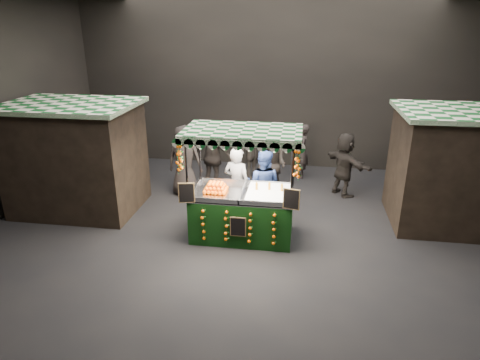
# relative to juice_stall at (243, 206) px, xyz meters

# --- Properties ---
(ground) EXTENTS (12.00, 12.00, 0.00)m
(ground) POSITION_rel_juice_stall_xyz_m (0.27, -0.11, -0.73)
(ground) COLOR black
(ground) RESTS_ON ground
(market_hall) EXTENTS (12.10, 10.10, 5.05)m
(market_hall) POSITION_rel_juice_stall_xyz_m (0.27, -0.11, 2.65)
(market_hall) COLOR black
(market_hall) RESTS_ON ground
(neighbour_stall_left) EXTENTS (3.00, 2.20, 2.60)m
(neighbour_stall_left) POSITION_rel_juice_stall_xyz_m (-4.13, 0.89, 0.58)
(neighbour_stall_left) COLOR black
(neighbour_stall_left) RESTS_ON ground
(neighbour_stall_right) EXTENTS (3.00, 2.20, 2.60)m
(neighbour_stall_right) POSITION_rel_juice_stall_xyz_m (4.67, 1.39, 0.58)
(neighbour_stall_right) COLOR black
(neighbour_stall_right) RESTS_ON ground
(juice_stall) EXTENTS (2.43, 1.43, 2.35)m
(juice_stall) POSITION_rel_juice_stall_xyz_m (0.00, 0.00, 0.00)
(juice_stall) COLOR black
(juice_stall) RESTS_ON ground
(vendor_grey) EXTENTS (0.73, 0.58, 1.74)m
(vendor_grey) POSITION_rel_juice_stall_xyz_m (-0.26, 0.82, 0.14)
(vendor_grey) COLOR gray
(vendor_grey) RESTS_ON ground
(vendor_blue) EXTENTS (0.91, 0.76, 1.67)m
(vendor_blue) POSITION_rel_juice_stall_xyz_m (0.33, 0.97, 0.10)
(vendor_blue) COLOR navy
(vendor_blue) RESTS_ON ground
(shopper_0) EXTENTS (0.74, 0.64, 1.70)m
(shopper_0) POSITION_rel_juice_stall_xyz_m (-3.42, 2.74, 0.12)
(shopper_0) COLOR black
(shopper_0) RESTS_ON ground
(shopper_1) EXTENTS (1.09, 1.02, 1.78)m
(shopper_1) POSITION_rel_juice_stall_xyz_m (0.42, 2.22, 0.16)
(shopper_1) COLOR black
(shopper_1) RESTS_ON ground
(shopper_2) EXTENTS (1.21, 0.82, 1.91)m
(shopper_2) POSITION_rel_juice_stall_xyz_m (-1.15, 2.47, 0.22)
(shopper_2) COLOR black
(shopper_2) RESTS_ON ground
(shopper_3) EXTENTS (1.18, 1.18, 1.64)m
(shopper_3) POSITION_rel_juice_stall_xyz_m (-0.22, 3.56, 0.09)
(shopper_3) COLOR black
(shopper_3) RESTS_ON ground
(shopper_4) EXTENTS (0.93, 0.62, 1.87)m
(shopper_4) POSITION_rel_juice_stall_xyz_m (-1.84, 2.12, 0.20)
(shopper_4) COLOR #2D2725
(shopper_4) RESTS_ON ground
(shopper_5) EXTENTS (1.34, 1.55, 1.69)m
(shopper_5) POSITION_rel_juice_stall_xyz_m (2.28, 2.69, 0.11)
(shopper_5) COLOR #2B2623
(shopper_5) RESTS_ON ground
(shopper_6) EXTENTS (0.41, 0.60, 1.59)m
(shopper_6) POSITION_rel_juice_stall_xyz_m (1.17, 3.85, 0.06)
(shopper_6) COLOR #2E2625
(shopper_6) RESTS_ON ground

